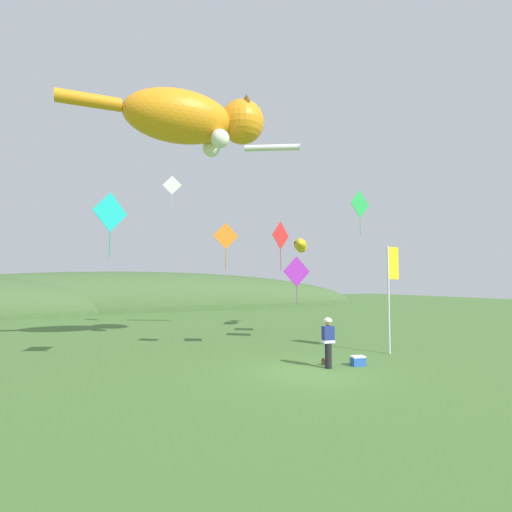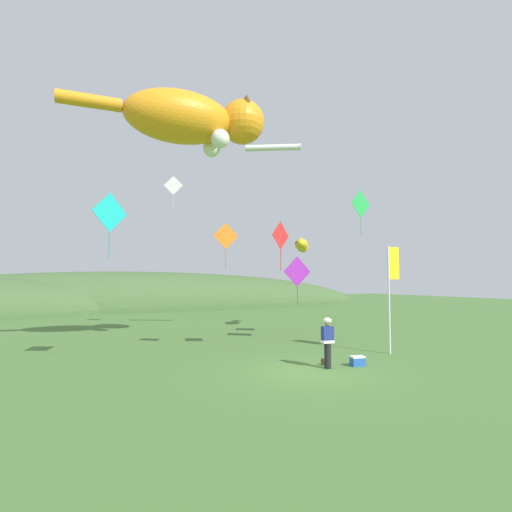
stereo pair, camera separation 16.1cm
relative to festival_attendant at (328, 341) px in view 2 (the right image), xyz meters
The scene contains 15 objects.
ground_plane 1.35m from the festival_attendant, 166.26° to the right, with size 120.00×120.00×0.00m, color #477033.
distant_hill_ridge 32.12m from the festival_attendant, 98.58° to the left, with size 58.86×12.60×8.09m.
festival_attendant is the anchor object (origin of this frame).
kite_spool 1.00m from the festival_attendant, 64.14° to the left, with size 0.17×0.26×0.26m.
picnic_cooler 1.45m from the festival_attendant, ahead, with size 0.55×0.42×0.36m.
festival_banner_pole 4.81m from the festival_attendant, 14.12° to the left, with size 0.66×0.08×4.61m.
kite_giant_cat 11.47m from the festival_attendant, 120.00° to the left, with size 9.11×3.01×2.77m.
kite_fish_windsock 11.95m from the festival_attendant, 60.99° to the left, with size 2.31×2.74×0.87m.
kite_tube_streamer 13.02m from the festival_attendant, 73.23° to the left, with size 2.94×2.02×0.44m.
kite_diamond_violet 6.56m from the festival_attendant, 67.13° to the left, with size 1.55×0.09×2.45m.
kite_diamond_orange 6.26m from the festival_attendant, 116.67° to the left, with size 1.14×0.10×2.04m.
kite_diamond_red 5.14m from the festival_attendant, 91.12° to the left, with size 1.12×0.51×2.12m.
kite_diamond_green 8.70m from the festival_attendant, 37.02° to the left, with size 1.42×0.27×2.34m.
kite_diamond_white 15.24m from the festival_attendant, 99.67° to the left, with size 1.10×0.51×2.10m.
kite_diamond_teal 8.95m from the festival_attendant, 155.46° to the left, with size 1.26×0.67×2.31m.
Camera 2 is at (-7.83, -11.36, 3.11)m, focal length 28.00 mm.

